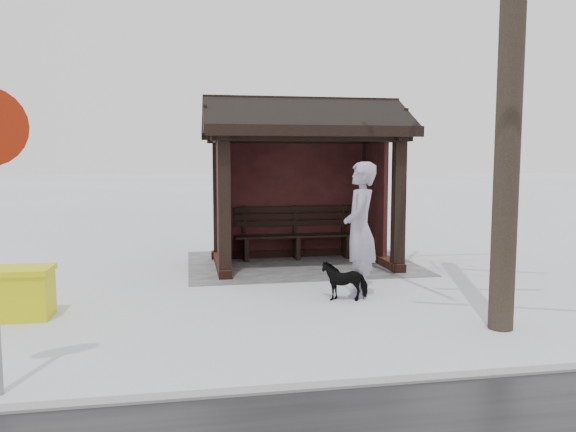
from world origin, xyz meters
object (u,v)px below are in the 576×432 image
object	(u,v)px
dog	(345,280)
pedestrian	(360,229)
bus_shelter	(301,148)
grit_bin	(17,293)

from	to	relation	value
dog	pedestrian	bearing A→B (deg)	132.78
bus_shelter	dog	xyz separation A→B (m)	(-0.08, 2.70, -1.90)
bus_shelter	grit_bin	world-z (taller)	bus_shelter
bus_shelter	grit_bin	bearing A→B (deg)	34.70
bus_shelter	dog	size ratio (longest dim) A/B	5.65
dog	bus_shelter	bearing A→B (deg)	-167.52
bus_shelter	dog	world-z (taller)	bus_shelter
grit_bin	dog	bearing A→B (deg)	-176.01
pedestrian	grit_bin	distance (m)	4.60
pedestrian	dog	size ratio (longest dim) A/B	3.04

